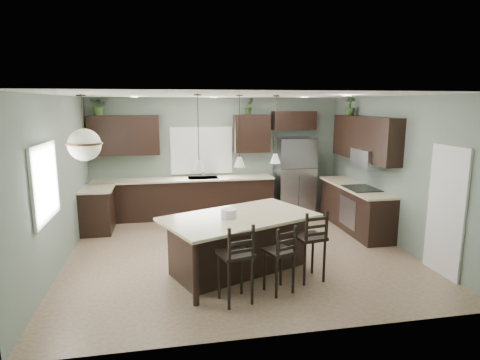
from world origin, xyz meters
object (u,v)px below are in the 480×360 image
object	(u,v)px
bar_stool_right	(309,245)
bar_stool_left	(235,263)
plant_back_left	(99,105)
refrigerator	(294,175)
serving_dish	(229,214)
kitchen_island	(239,244)
bar_stool_center	(279,259)

from	to	relation	value
bar_stool_right	bar_stool_left	bearing A→B (deg)	-168.43
bar_stool_left	plant_back_left	size ratio (longest dim) A/B	2.48
refrigerator	bar_stool_left	size ratio (longest dim) A/B	1.64
serving_dish	plant_back_left	size ratio (longest dim) A/B	0.53
kitchen_island	plant_back_left	size ratio (longest dim) A/B	5.13
refrigerator	bar_stool_left	distance (m)	4.81
refrigerator	plant_back_left	bearing A→B (deg)	177.97
bar_stool_left	bar_stool_right	xyz separation A→B (m)	(1.22, 0.48, -0.00)
kitchen_island	bar_stool_center	distance (m)	0.91
refrigerator	kitchen_island	world-z (taller)	refrigerator
bar_stool_left	bar_stool_center	size ratio (longest dim) A/B	1.12
refrigerator	kitchen_island	distance (m)	3.85
bar_stool_left	bar_stool_right	world-z (taller)	bar_stool_left
bar_stool_center	bar_stool_right	size ratio (longest dim) A/B	0.90
kitchen_island	plant_back_left	bearing A→B (deg)	103.08
refrigerator	bar_stool_center	world-z (taller)	refrigerator
bar_stool_right	plant_back_left	distance (m)	5.64
refrigerator	bar_stool_center	xyz separation A→B (m)	(-1.56, -4.07, -0.42)
kitchen_island	bar_stool_right	world-z (taller)	bar_stool_right
bar_stool_center	serving_dish	bearing A→B (deg)	109.17
serving_dish	bar_stool_center	bearing A→B (deg)	-50.41
bar_stool_right	kitchen_island	bearing A→B (deg)	143.16
refrigerator	bar_stool_right	world-z (taller)	refrigerator
kitchen_island	bar_stool_right	size ratio (longest dim) A/B	2.09
refrigerator	kitchen_island	size ratio (longest dim) A/B	0.79
kitchen_island	bar_stool_center	world-z (taller)	bar_stool_center
plant_back_left	bar_stool_center	bearing A→B (deg)	-55.39
refrigerator	serving_dish	bearing A→B (deg)	-122.92
bar_stool_center	bar_stool_right	bearing A→B (deg)	8.34
plant_back_left	kitchen_island	bearing A→B (deg)	-53.85
bar_stool_center	bar_stool_left	bearing A→B (deg)	174.47
kitchen_island	bar_stool_right	bearing A→B (deg)	-49.84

